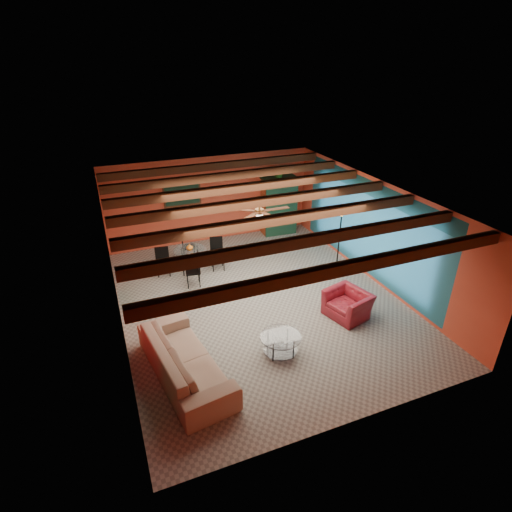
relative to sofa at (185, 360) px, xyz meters
name	(u,v)px	position (x,y,z in m)	size (l,w,h in m)	color
room	(257,210)	(2.28, 2.00, 1.98)	(6.52, 8.01, 2.71)	gray
sofa	(185,360)	(0.00, 0.00, 0.00)	(2.64, 1.03, 0.77)	#93735F
armchair	(348,304)	(3.94, 0.55, -0.08)	(0.95, 0.83, 0.62)	maroon
coffee_table	(280,344)	(1.94, -0.08, -0.17)	(0.84, 0.84, 0.43)	white
dining_table	(190,257)	(1.09, 3.97, 0.08)	(1.79, 1.79, 0.93)	white
armoire	(278,206)	(4.48, 5.59, 0.54)	(1.06, 0.52, 1.86)	brown
floor_lamp	(339,241)	(4.84, 2.45, 0.55)	(0.38, 0.38, 1.87)	black
ceiling_fan	(259,211)	(2.28, 1.89, 1.97)	(1.50, 1.50, 0.44)	#472614
painting	(182,194)	(1.38, 5.85, 1.26)	(1.05, 0.03, 0.65)	black
potted_plant	(279,171)	(4.48, 5.59, 1.72)	(0.45, 0.39, 0.50)	#26661E
vase	(189,238)	(1.09, 3.97, 0.64)	(0.18, 0.18, 0.19)	orange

